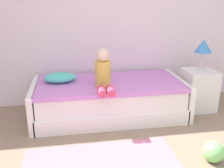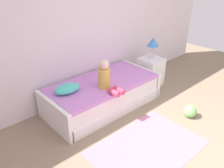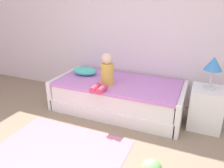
{
  "view_description": "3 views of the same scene",
  "coord_description": "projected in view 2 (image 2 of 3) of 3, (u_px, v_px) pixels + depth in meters",
  "views": [
    {
      "loc": [
        -0.57,
        -1.37,
        1.63
      ],
      "look_at": [
        -0.04,
        1.75,
        0.55
      ],
      "focal_mm": 41.55,
      "sensor_mm": 36.0,
      "label": 1
    },
    {
      "loc": [
        -2.43,
        -0.89,
        2.37
      ],
      "look_at": [
        -0.04,
        1.75,
        0.55
      ],
      "focal_mm": 37.64,
      "sensor_mm": 36.0,
      "label": 2
    },
    {
      "loc": [
        1.15,
        -1.07,
        1.76
      ],
      "look_at": [
        -0.04,
        1.75,
        0.55
      ],
      "focal_mm": 34.96,
      "sensor_mm": 36.0,
      "label": 3
    }
  ],
  "objects": [
    {
      "name": "wall_rear",
      "position": [
        82.0,
        22.0,
        4.17
      ],
      "size": [
        7.2,
        0.1,
        2.9
      ],
      "primitive_type": "cube",
      "color": "white",
      "rests_on": "ground"
    },
    {
      "name": "child_figure",
      "position": [
        106.0,
        77.0,
        3.87
      ],
      "size": [
        0.2,
        0.51,
        0.5
      ],
      "color": "gold",
      "rests_on": "bed"
    },
    {
      "name": "ground_plane",
      "position": [
        203.0,
        164.0,
        3.12
      ],
      "size": [
        9.2,
        9.2,
        0.0
      ],
      "primitive_type": "plane",
      "color": "gray"
    },
    {
      "name": "area_rug",
      "position": [
        147.0,
        147.0,
        3.4
      ],
      "size": [
        1.6,
        1.1,
        0.01
      ],
      "primitive_type": "cube",
      "color": "pink",
      "rests_on": "ground"
    },
    {
      "name": "table_lamp",
      "position": [
        153.0,
        43.0,
        4.79
      ],
      "size": [
        0.24,
        0.24,
        0.45
      ],
      "color": "silver",
      "rests_on": "nightstand"
    },
    {
      "name": "bed",
      "position": [
        103.0,
        94.0,
        4.3
      ],
      "size": [
        2.11,
        1.0,
        0.5
      ],
      "color": "white",
      "rests_on": "ground"
    },
    {
      "name": "nightstand",
      "position": [
        151.0,
        71.0,
        5.08
      ],
      "size": [
        0.44,
        0.44,
        0.6
      ],
      "primitive_type": "cube",
      "color": "white",
      "rests_on": "ground"
    },
    {
      "name": "pillow",
      "position": [
        67.0,
        88.0,
        3.82
      ],
      "size": [
        0.44,
        0.3,
        0.13
      ],
      "primitive_type": "ellipsoid",
      "color": "#4CCCBC",
      "rests_on": "bed"
    },
    {
      "name": "toy_ball",
      "position": [
        190.0,
        111.0,
        4.04
      ],
      "size": [
        0.22,
        0.22,
        0.22
      ],
      "primitive_type": "sphere",
      "color": "#7FD872",
      "rests_on": "ground"
    }
  ]
}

